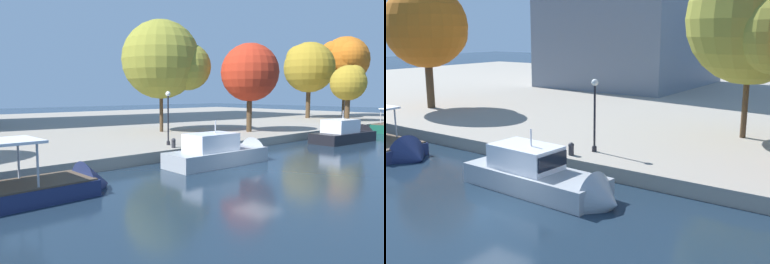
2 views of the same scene
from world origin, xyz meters
TOP-DOWN VIEW (x-y plane):
  - ground_plane at (0.00, 0.00)m, footprint 220.00×220.00m
  - dock_promenade at (0.00, 33.67)m, footprint 120.00×55.00m
  - motor_yacht_2 at (0.31, 3.01)m, footprint 8.42×2.91m
  - mooring_bollard_0 at (-0.94, 6.82)m, footprint 0.33×0.33m
  - lamp_post at (-0.32, 8.18)m, footprint 0.38×0.38m
  - tree_0 at (5.79, 16.36)m, footprint 8.27×8.12m
  - tree_1 at (-20.57, 13.04)m, footprint 7.25×7.52m

SIDE VIEW (x-z plane):
  - ground_plane at x=0.00m, z-range 0.00..0.00m
  - dock_promenade at x=0.00m, z-range 0.00..0.78m
  - motor_yacht_2 at x=0.31m, z-range -1.29..2.51m
  - mooring_bollard_0 at x=-0.94m, z-range 0.80..1.51m
  - lamp_post at x=-0.32m, z-range 1.16..5.23m
  - tree_1 at x=-20.57m, z-range 2.35..12.84m
  - tree_0 at x=5.79m, z-range 2.34..13.56m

